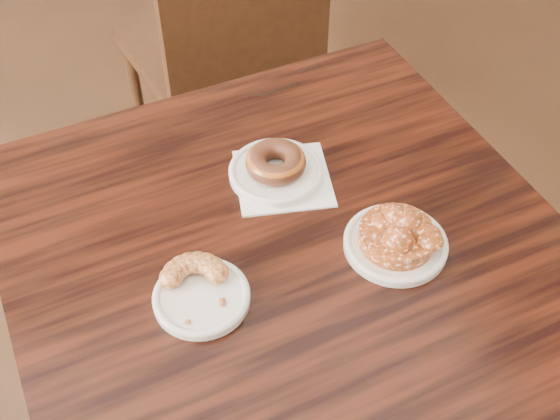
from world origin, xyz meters
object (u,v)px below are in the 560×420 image
object	(u,v)px
cruller_fragment	(200,288)
glazed_donut	(276,162)
cafe_table	(287,366)
chair_far	(216,50)
apple_fritter	(397,233)

from	to	relation	value
cruller_fragment	glazed_donut	bearing A→B (deg)	49.85
cafe_table	chair_far	world-z (taller)	chair_far
apple_fritter	glazed_donut	bearing A→B (deg)	122.37
cafe_table	apple_fritter	bearing A→B (deg)	-27.30
chair_far	cruller_fragment	distance (m)	1.13
cafe_table	apple_fritter	distance (m)	0.44
cafe_table	cruller_fragment	xyz separation A→B (m)	(-0.15, -0.06, 0.40)
glazed_donut	chair_far	bearing A→B (deg)	84.30
chair_far	cruller_fragment	xyz separation A→B (m)	(-0.26, -1.04, 0.33)
apple_fritter	chair_far	bearing A→B (deg)	92.65
chair_far	glazed_donut	xyz separation A→B (m)	(-0.08, -0.83, 0.33)
chair_far	cruller_fragment	size ratio (longest dim) A/B	7.70
chair_far	glazed_donut	world-z (taller)	chair_far
cafe_table	cruller_fragment	distance (m)	0.44
glazed_donut	apple_fritter	xyz separation A→B (m)	(0.13, -0.21, -0.00)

